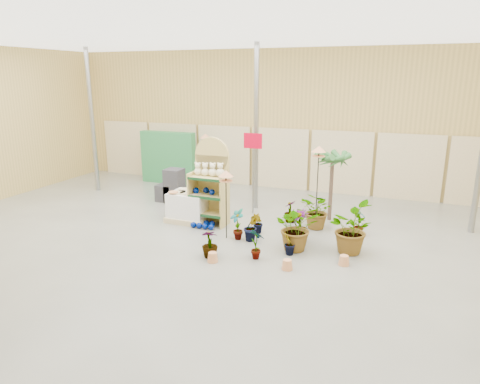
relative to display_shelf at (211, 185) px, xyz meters
The scene contains 25 objects.
room 1.69m from the display_shelf, 57.18° to the right, with size 15.20×12.10×4.70m.
display_shelf is the anchor object (origin of this frame).
teddy_bears 0.40m from the display_shelf, 74.52° to the right, with size 0.81×0.21×0.35m.
gazing_balls_shelf 0.19m from the display_shelf, 90.00° to the right, with size 0.81×0.28×0.15m.
gazing_balls_floor 1.02m from the display_shelf, 91.33° to the right, with size 0.63×0.39×0.15m.
pallet_stack 0.86m from the display_shelf, behind, with size 1.08×0.90×0.79m.
charcoal_planters 2.39m from the display_shelf, 145.43° to the left, with size 0.80×0.50×1.00m.
trellis_stock 4.57m from the display_shelf, 133.77° to the left, with size 2.00×0.30×1.80m, color #29773E.
offer_sign 1.43m from the display_shelf, 55.75° to the left, with size 0.50×0.08×2.20m.
bird_table_front 1.28m from the display_shelf, 48.30° to the right, with size 0.34×0.34×1.61m.
bird_table_right 2.79m from the display_shelf, ahead, with size 0.34×0.34×2.07m.
bird_table_back 3.22m from the display_shelf, 117.84° to the left, with size 0.34×0.34×1.88m.
palm 3.14m from the display_shelf, 25.02° to the left, with size 0.70×0.70×1.90m.
potted_plant_0 1.49m from the display_shelf, 38.93° to the right, with size 0.38×0.26×0.73m, color #2E652D.
potted_plant_1 1.75m from the display_shelf, 30.70° to the right, with size 0.37×0.30×0.67m, color #2E652D.
potted_plant_2 2.69m from the display_shelf, 21.50° to the right, with size 0.93×0.81×1.04m, color #2E652D.
potted_plant_3 2.51m from the display_shelf, 11.30° to the right, with size 0.42×0.42×0.75m, color #2E652D.
potted_plant_4 3.71m from the display_shelf, ahead, with size 0.37×0.25×0.70m, color #2E652D.
potted_plant_5 1.60m from the display_shelf, 13.45° to the right, with size 0.28×0.23×0.51m, color #2E652D.
potted_plant_6 2.74m from the display_shelf, 11.20° to the left, with size 0.83×0.72×0.92m, color #2E652D.
potted_plant_7 2.30m from the display_shelf, 66.14° to the right, with size 0.33×0.33×0.60m, color #2E652D.
potted_plant_8 2.60m from the display_shelf, 43.84° to the right, with size 0.35×0.24×0.66m, color #2E652D.
potted_plant_9 2.84m from the display_shelf, 28.95° to the right, with size 0.28×0.23×0.51m, color #2E652D.
potted_plant_10 3.62m from the display_shelf, 11.17° to the right, with size 0.98×0.85×1.09m, color #2E652D.
potted_plant_11 2.15m from the display_shelf, 22.06° to the left, with size 0.32×0.32×0.57m, color #2E652D.
Camera 1 is at (3.79, -7.55, 3.63)m, focal length 32.00 mm.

